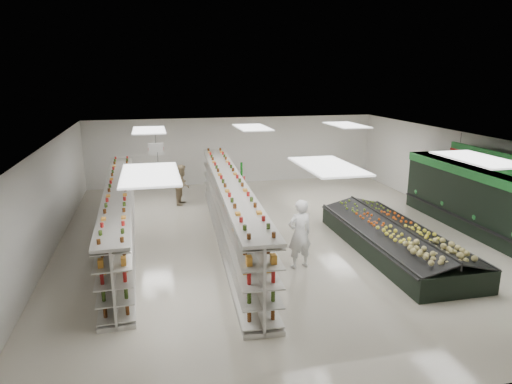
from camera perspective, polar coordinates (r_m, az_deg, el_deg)
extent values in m
plane|color=beige|center=(15.16, 2.88, -5.61)|extent=(16.00, 16.00, 0.00)
cube|color=white|center=(14.38, 3.04, 6.45)|extent=(14.00, 16.00, 0.02)
cube|color=white|center=(22.33, -2.68, 5.21)|extent=(14.00, 0.02, 3.20)
cube|color=white|center=(7.80, 19.73, -14.04)|extent=(14.00, 0.02, 3.20)
cube|color=white|center=(14.48, -24.76, -1.30)|extent=(0.02, 16.00, 3.20)
cube|color=white|center=(17.88, 25.09, 1.48)|extent=(0.02, 16.00, 3.20)
cube|color=black|center=(16.59, 26.80, -1.43)|extent=(0.80, 8.00, 2.20)
cube|color=#1E732C|center=(16.37, 27.12, 1.77)|extent=(0.85, 8.00, 0.30)
cube|color=black|center=(16.58, 25.92, -3.32)|extent=(0.55, 7.80, 0.15)
cube|color=#BAB8AF|center=(16.43, 26.49, -0.63)|extent=(0.45, 7.70, 0.03)
cube|color=#BAB8AF|center=(16.37, 26.61, 0.38)|extent=(0.45, 7.70, 0.03)
cube|color=white|center=(11.94, -12.08, 2.29)|extent=(0.50, 0.06, 0.40)
cube|color=red|center=(11.94, -12.08, 2.29)|extent=(0.52, 0.02, 0.12)
cylinder|color=black|center=(11.88, -12.15, 3.70)|extent=(0.01, 0.01, 0.50)
cube|color=white|center=(15.87, -12.40, 5.26)|extent=(0.50, 0.06, 0.40)
cube|color=red|center=(15.87, -12.40, 5.26)|extent=(0.52, 0.02, 0.12)
cylinder|color=black|center=(15.83, -12.46, 6.33)|extent=(0.01, 0.01, 0.50)
cube|color=#1E732C|center=(16.08, 26.60, 3.81)|extent=(0.10, 3.20, 0.60)
cube|color=red|center=(16.04, 26.43, 3.81)|extent=(0.03, 3.20, 0.18)
cylinder|color=black|center=(16.95, 24.21, 5.93)|extent=(0.01, 0.01, 0.50)
cube|color=beige|center=(15.17, -16.39, -5.98)|extent=(1.12, 10.64, 0.11)
cube|color=beige|center=(14.91, -16.62, -2.98)|extent=(0.37, 10.62, 1.77)
cube|color=beige|center=(14.67, -16.88, 0.45)|extent=(1.12, 10.64, 0.07)
cube|color=#BAB8AF|center=(15.15, -17.19, -5.65)|extent=(0.71, 10.54, 0.03)
cube|color=#BAB8AF|center=(15.02, -17.30, -4.26)|extent=(0.71, 10.54, 0.03)
cube|color=#BAB8AF|center=(14.90, -17.42, -2.85)|extent=(0.71, 10.54, 0.03)
cube|color=#BAB8AF|center=(14.80, -17.53, -1.42)|extent=(0.71, 10.54, 0.03)
cube|color=#BAB8AF|center=(14.70, -17.64, 0.03)|extent=(0.71, 10.54, 0.03)
cube|color=#BAB8AF|center=(15.13, -15.65, -5.56)|extent=(0.71, 10.54, 0.03)
cube|color=#BAB8AF|center=(15.00, -15.75, -4.17)|extent=(0.71, 10.54, 0.03)
cube|color=#BAB8AF|center=(14.89, -15.85, -2.75)|extent=(0.71, 10.54, 0.03)
cube|color=#BAB8AF|center=(14.78, -15.95, -1.32)|extent=(0.71, 10.54, 0.03)
cube|color=#BAB8AF|center=(14.68, -16.06, 0.14)|extent=(0.71, 10.54, 0.03)
cube|color=beige|center=(14.92, -3.24, -5.71)|extent=(1.48, 11.71, 0.12)
cube|color=beige|center=(14.63, -3.29, -2.34)|extent=(0.67, 11.67, 1.95)
cube|color=beige|center=(14.37, -3.35, 1.52)|extent=(1.48, 11.71, 0.08)
cube|color=#BAB8AF|center=(14.86, -4.10, -5.33)|extent=(1.03, 11.59, 0.03)
cube|color=#BAB8AF|center=(14.72, -4.13, -3.77)|extent=(1.03, 11.59, 0.03)
cube|color=#BAB8AF|center=(14.59, -4.16, -2.18)|extent=(1.03, 11.59, 0.03)
cube|color=#BAB8AF|center=(14.48, -4.19, -0.57)|extent=(1.03, 11.59, 0.03)
cube|color=#BAB8AF|center=(14.37, -4.23, 1.07)|extent=(1.03, 11.59, 0.03)
cube|color=#BAB8AF|center=(14.91, -2.38, -5.24)|extent=(1.03, 11.59, 0.03)
cube|color=#BAB8AF|center=(14.77, -2.40, -3.68)|extent=(1.03, 11.59, 0.03)
cube|color=#BAB8AF|center=(14.64, -2.42, -2.10)|extent=(1.03, 11.59, 0.03)
cube|color=#BAB8AF|center=(14.53, -2.44, -0.49)|extent=(1.03, 11.59, 0.03)
cube|color=#BAB8AF|center=(14.42, -2.46, 1.15)|extent=(1.03, 11.59, 0.03)
cube|color=black|center=(14.44, 16.83, -5.97)|extent=(2.18, 6.29, 0.63)
cube|color=#262626|center=(13.86, 13.16, -5.12)|extent=(0.08, 6.28, 0.05)
cube|color=#262626|center=(14.86, 20.44, -4.33)|extent=(0.08, 6.28, 0.05)
cube|color=black|center=(14.04, 14.96, -4.59)|extent=(1.19, 6.20, 0.32)
cube|color=black|center=(14.58, 18.88, -4.18)|extent=(1.19, 6.20, 0.32)
cube|color=#262626|center=(14.27, 16.98, -4.04)|extent=(0.08, 6.19, 0.22)
cube|color=red|center=(20.21, -2.91, -0.18)|extent=(1.17, 0.90, 0.17)
cube|color=#B2171C|center=(20.06, -2.93, 1.63)|extent=(1.22, 0.95, 0.09)
imported|color=white|center=(12.56, 5.48, -5.25)|extent=(0.79, 0.59, 1.96)
imported|color=tan|center=(18.90, -9.19, 0.93)|extent=(0.71, 0.92, 1.66)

